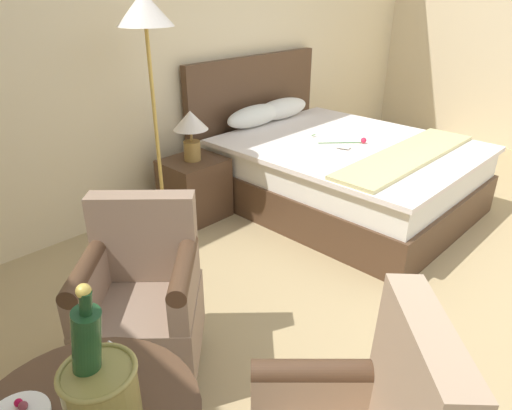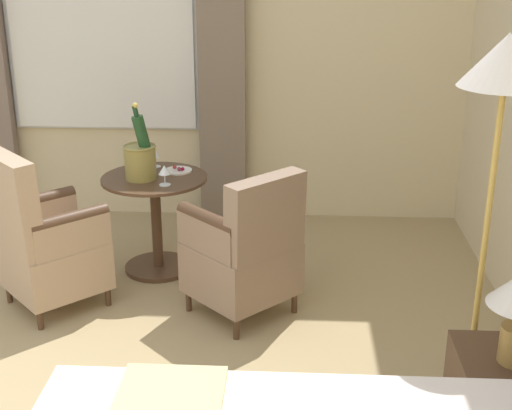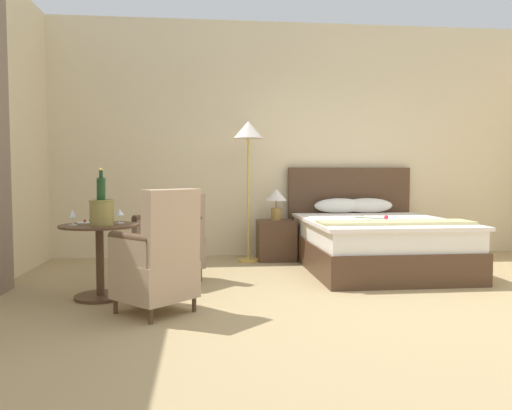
{
  "view_description": "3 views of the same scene",
  "coord_description": "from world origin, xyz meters",
  "px_view_note": "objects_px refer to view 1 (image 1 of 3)",
  "views": [
    {
      "loc": [
        -2.62,
        -0.45,
        1.82
      ],
      "look_at": [
        -1.14,
        0.99,
        0.83
      ],
      "focal_mm": 32.0,
      "sensor_mm": 36.0,
      "label": 1
    },
    {
      "loc": [
        2.13,
        1.49,
        2.13
      ],
      "look_at": [
        -1.05,
        1.31,
        0.95
      ],
      "focal_mm": 50.0,
      "sensor_mm": 36.0,
      "label": 2
    },
    {
      "loc": [
        -1.38,
        -4.01,
        1.12
      ],
      "look_at": [
        -0.83,
        1.15,
        0.8
      ],
      "focal_mm": 35.0,
      "sensor_mm": 36.0,
      "label": 3
    }
  ],
  "objects_px": {
    "wine_glass_near_bucket": "(110,349)",
    "bedside_lamp": "(191,126)",
    "bed": "(335,168)",
    "floor_lamp_brass": "(147,32)",
    "armchair_by_window": "(143,301)",
    "nightstand": "(195,189)",
    "champagne_bucket": "(100,390)"
  },
  "relations": [
    {
      "from": "wine_glass_near_bucket",
      "to": "bedside_lamp",
      "type": "bearing_deg",
      "value": 45.31
    },
    {
      "from": "bed",
      "to": "bedside_lamp",
      "type": "distance_m",
      "value": 1.36
    },
    {
      "from": "floor_lamp_brass",
      "to": "armchair_by_window",
      "type": "bearing_deg",
      "value": -128.95
    },
    {
      "from": "nightstand",
      "to": "champagne_bucket",
      "type": "bearing_deg",
      "value": -133.92
    },
    {
      "from": "nightstand",
      "to": "armchair_by_window",
      "type": "relative_size",
      "value": 0.57
    },
    {
      "from": "bedside_lamp",
      "to": "champagne_bucket",
      "type": "height_order",
      "value": "champagne_bucket"
    },
    {
      "from": "floor_lamp_brass",
      "to": "nightstand",
      "type": "bearing_deg",
      "value": 10.36
    },
    {
      "from": "bed",
      "to": "champagne_bucket",
      "type": "distance_m",
      "value": 3.2
    },
    {
      "from": "wine_glass_near_bucket",
      "to": "armchair_by_window",
      "type": "distance_m",
      "value": 0.78
    },
    {
      "from": "bed",
      "to": "floor_lamp_brass",
      "type": "relative_size",
      "value": 1.23
    },
    {
      "from": "armchair_by_window",
      "to": "floor_lamp_brass",
      "type": "bearing_deg",
      "value": 51.05
    },
    {
      "from": "bedside_lamp",
      "to": "champagne_bucket",
      "type": "distance_m",
      "value": 2.65
    },
    {
      "from": "floor_lamp_brass",
      "to": "armchair_by_window",
      "type": "height_order",
      "value": "floor_lamp_brass"
    },
    {
      "from": "nightstand",
      "to": "champagne_bucket",
      "type": "height_order",
      "value": "champagne_bucket"
    },
    {
      "from": "armchair_by_window",
      "to": "bedside_lamp",
      "type": "bearing_deg",
      "value": 42.97
    },
    {
      "from": "nightstand",
      "to": "floor_lamp_brass",
      "type": "height_order",
      "value": "floor_lamp_brass"
    },
    {
      "from": "bedside_lamp",
      "to": "floor_lamp_brass",
      "type": "distance_m",
      "value": 0.83
    },
    {
      "from": "champagne_bucket",
      "to": "wine_glass_near_bucket",
      "type": "xyz_separation_m",
      "value": [
        0.13,
        0.18,
        -0.05
      ]
    },
    {
      "from": "bed",
      "to": "nightstand",
      "type": "xyz_separation_m",
      "value": [
        -1.08,
        0.68,
        -0.07
      ]
    },
    {
      "from": "armchair_by_window",
      "to": "bed",
      "type": "bearing_deg",
      "value": 12.2
    },
    {
      "from": "bed",
      "to": "wine_glass_near_bucket",
      "type": "relative_size",
      "value": 16.57
    },
    {
      "from": "bedside_lamp",
      "to": "wine_glass_near_bucket",
      "type": "xyz_separation_m",
      "value": [
        -1.71,
        -1.73,
        -0.04
      ]
    },
    {
      "from": "bedside_lamp",
      "to": "nightstand",
      "type": "bearing_deg",
      "value": 0.0
    },
    {
      "from": "bed",
      "to": "nightstand",
      "type": "bearing_deg",
      "value": 147.75
    },
    {
      "from": "wine_glass_near_bucket",
      "to": "armchair_by_window",
      "type": "bearing_deg",
      "value": 51.2
    },
    {
      "from": "bed",
      "to": "wine_glass_near_bucket",
      "type": "height_order",
      "value": "bed"
    },
    {
      "from": "bed",
      "to": "wine_glass_near_bucket",
      "type": "xyz_separation_m",
      "value": [
        -2.79,
        -1.05,
        0.43
      ]
    },
    {
      "from": "wine_glass_near_bucket",
      "to": "armchair_by_window",
      "type": "height_order",
      "value": "armchair_by_window"
    },
    {
      "from": "floor_lamp_brass",
      "to": "bedside_lamp",
      "type": "bearing_deg",
      "value": 10.36
    },
    {
      "from": "wine_glass_near_bucket",
      "to": "nightstand",
      "type": "bearing_deg",
      "value": 45.31
    },
    {
      "from": "wine_glass_near_bucket",
      "to": "bed",
      "type": "bearing_deg",
      "value": 20.64
    },
    {
      "from": "nightstand",
      "to": "bedside_lamp",
      "type": "height_order",
      "value": "bedside_lamp"
    }
  ]
}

